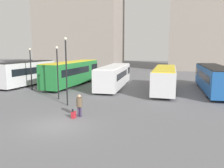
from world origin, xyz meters
The scene contains 12 objects.
ground_plane centered at (0.00, 0.00, 0.00)m, with size 160.00×160.00×0.00m, color slate.
building_block_left centered at (-17.43, 44.34, 11.50)m, with size 22.21×11.95×23.01m.
bus_0 centered at (-11.86, 13.22, 1.76)m, with size 3.45×9.38×3.26m.
bus_1 centered at (-5.94, 15.04, 1.78)m, with size 3.05×12.09×3.26m.
bus_2 centered at (-0.03, 14.98, 1.53)m, with size 3.06×11.18×2.80m.
bus_3 centered at (6.37, 13.96, 1.53)m, with size 2.46×10.67×2.78m.
bus_4 centered at (11.87, 15.06, 1.63)m, with size 2.78×12.11×2.98m.
traveler centered at (0.71, 2.11, 0.99)m, with size 0.46×0.46×1.67m.
suitcase centered at (0.43, 1.68, 0.25)m, with size 0.26×0.36×0.71m.
lamp_post_0 centered at (-3.62, 6.84, 3.09)m, with size 0.28×0.28×5.20m.
lamp_post_1 centered at (-9.17, 10.40, 3.01)m, with size 0.28×0.28×5.04m.
lamp_post_2 centered at (-1.65, 4.84, 3.48)m, with size 0.28×0.28×5.94m.
Camera 1 is at (7.10, -12.22, 4.95)m, focal length 35.00 mm.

